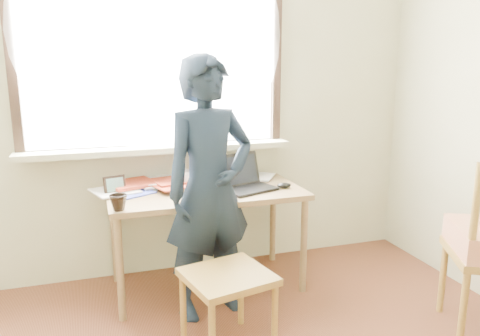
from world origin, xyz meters
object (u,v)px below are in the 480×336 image
object	(u,v)px
mug_dark	(118,202)
work_chair	(228,285)
person	(209,189)
mug_white	(187,178)
desk	(206,201)
laptop	(244,181)

from	to	relation	value
mug_dark	work_chair	world-z (taller)	mug_dark
mug_dark	person	size ratio (longest dim) A/B	0.06
person	mug_white	bearing A→B (deg)	80.75
desk	mug_dark	size ratio (longest dim) A/B	12.73
mug_white	person	bearing A→B (deg)	-85.14
desk	work_chair	xyz separation A→B (m)	(-0.07, -0.74, -0.25)
person	desk	bearing A→B (deg)	65.89
desk	mug_white	world-z (taller)	mug_white
mug_dark	work_chair	distance (m)	0.79
desk	work_chair	world-z (taller)	desk
mug_dark	mug_white	bearing A→B (deg)	40.49
desk	work_chair	distance (m)	0.78
mug_dark	person	xyz separation A→B (m)	(0.52, -0.06, 0.05)
mug_white	work_chair	distance (m)	0.96
mug_white	person	world-z (taller)	person
laptop	desk	bearing A→B (deg)	172.43
desk	laptop	world-z (taller)	laptop
desk	mug_white	bearing A→B (deg)	122.03
mug_dark	person	world-z (taller)	person
desk	person	xyz separation A→B (m)	(-0.06, -0.32, 0.17)
desk	mug_white	distance (m)	0.22
desk	person	world-z (taller)	person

